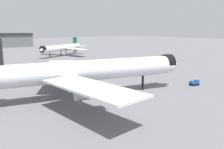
{
  "coord_description": "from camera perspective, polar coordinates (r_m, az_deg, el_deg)",
  "views": [
    {
      "loc": [
        -32.54,
        -53.77,
        19.36
      ],
      "look_at": [
        11.04,
        -0.54,
        5.93
      ],
      "focal_mm": 37.41,
      "sensor_mm": 36.0,
      "label": 1
    }
  ],
  "objects": [
    {
      "name": "airliner_near_gate",
      "position": [
        66.75,
        -6.64,
        0.8
      ],
      "size": [
        65.48,
        58.74,
        17.21
      ],
      "rotation": [
        0.0,
        0.0,
        -0.25
      ],
      "color": "silver",
      "rests_on": "ground"
    },
    {
      "name": "baggage_tug_wing",
      "position": [
        86.39,
        19.53,
        -1.89
      ],
      "size": [
        3.55,
        2.75,
        1.85
      ],
      "rotation": [
        0.0,
        0.0,
        5.94
      ],
      "color": "black",
      "rests_on": "ground"
    },
    {
      "name": "airliner_far_taxiway",
      "position": [
        174.2,
        -12.19,
        6.35
      ],
      "size": [
        42.99,
        38.36,
        13.27
      ],
      "rotation": [
        0.0,
        0.0,
        3.55
      ],
      "color": "white",
      "rests_on": "ground"
    },
    {
      "name": "ground",
      "position": [
        65.76,
        -7.81,
        -6.18
      ],
      "size": [
        900.0,
        900.0,
        0.0
      ],
      "primitive_type": "plane",
      "color": "slate"
    }
  ]
}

